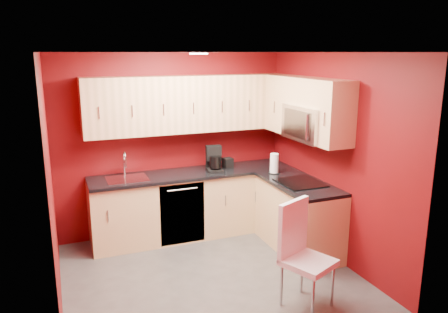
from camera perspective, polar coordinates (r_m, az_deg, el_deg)
floor at (r=5.20m, az=-1.86°, el=-15.27°), size 3.20×3.20×0.00m
ceiling at (r=4.56m, az=-2.10°, el=13.45°), size 3.20×3.20×0.00m
wall_back at (r=6.13m, az=-6.72°, el=1.59°), size 3.20×0.00×3.20m
wall_front at (r=3.43m, az=6.62°, el=-8.03°), size 3.20×0.00×3.20m
wall_left at (r=4.48m, az=-21.67°, el=-3.74°), size 0.00×3.00×3.00m
wall_right at (r=5.46m, az=14.03°, el=-0.18°), size 0.00×3.00×3.00m
base_cabinets_back at (r=6.12m, az=-3.95°, el=-6.28°), size 2.80×0.60×0.87m
base_cabinets_right at (r=5.74m, az=9.65°, el=-7.82°), size 0.60×1.30×0.87m
countertop_back at (r=5.97m, az=-3.98°, el=-2.22°), size 2.80×0.63×0.04m
countertop_right at (r=5.57m, az=9.78°, el=-3.53°), size 0.63×1.27×0.04m
upper_cabinets_back at (r=5.92m, az=-4.54°, el=6.87°), size 2.80×0.35×0.75m
upper_cabinets_right at (r=5.62m, az=10.32°, el=6.99°), size 0.35×1.55×0.75m
microwave at (r=5.43m, az=11.28°, el=4.30°), size 0.42×0.76×0.42m
cooktop at (r=5.54m, az=9.93°, el=-3.38°), size 0.50×0.55×0.01m
sink at (r=5.78m, az=-12.58°, el=-2.50°), size 0.52×0.42×0.35m
dishwasher_front at (r=5.79m, az=-5.44°, el=-7.48°), size 0.60×0.02×0.82m
downlight at (r=4.85m, az=-3.32°, el=13.26°), size 0.20×0.20×0.01m
coffee_maker at (r=5.95m, az=-1.23°, el=-0.32°), size 0.25×0.30×0.34m
napkin_holder at (r=6.17m, az=0.49°, el=-0.83°), size 0.14×0.14×0.14m
paper_towel at (r=5.90m, az=6.58°, el=-0.91°), size 0.18×0.18×0.27m
dining_chair at (r=4.49m, az=10.97°, el=-12.73°), size 0.58×0.59×1.07m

